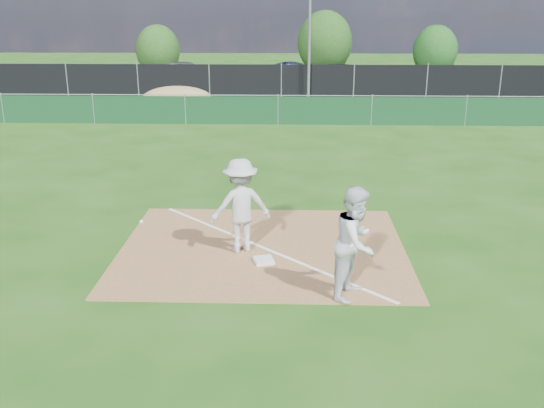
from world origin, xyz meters
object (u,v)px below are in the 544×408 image
at_px(light_pole, 310,23).
at_px(car_mid, 298,75).
at_px(car_left, 186,73).
at_px(tree_mid, 325,43).
at_px(first_base, 264,260).
at_px(tree_left, 158,50).
at_px(play_at_first, 241,206).
at_px(tree_right, 435,51).
at_px(car_right, 349,76).
at_px(runner, 356,243).

bearing_deg(light_pole, car_mid, 96.96).
xyz_separation_m(car_left, tree_mid, (9.06, 5.47, 1.55)).
bearing_deg(light_pole, first_base, -93.68).
bearing_deg(first_base, tree_left, 105.44).
relative_size(first_base, play_at_first, 0.13).
xyz_separation_m(first_base, car_mid, (0.87, 27.13, 0.70)).
xyz_separation_m(car_left, tree_right, (16.69, 4.78, 1.06)).
xyz_separation_m(car_right, tree_left, (-12.93, 5.19, 1.15)).
relative_size(car_mid, car_right, 0.93).
relative_size(light_pole, tree_right, 2.21).
relative_size(light_pole, car_mid, 1.76).
height_order(runner, car_right, runner).
relative_size(play_at_first, car_left, 0.61).
height_order(first_base, car_mid, car_mid).
relative_size(play_at_first, car_right, 0.58).
xyz_separation_m(tree_left, tree_mid, (11.72, 0.99, 0.49)).
bearing_deg(runner, car_left, 41.20).
bearing_deg(light_pole, car_left, 145.63).
distance_m(first_base, car_left, 28.40).
bearing_deg(tree_right, car_mid, -150.86).
relative_size(runner, tree_right, 0.56).
distance_m(play_at_first, tree_right, 33.71).
bearing_deg(runner, tree_right, 11.43).
relative_size(first_base, tree_left, 0.10).
bearing_deg(car_right, play_at_first, 169.08).
relative_size(play_at_first, tree_mid, 0.62).
height_order(car_left, tree_left, tree_left).
bearing_deg(light_pole, play_at_first, -95.09).
bearing_deg(car_mid, light_pole, -177.09).
height_order(car_left, tree_mid, tree_mid).
distance_m(tree_left, tree_right, 19.36).
bearing_deg(car_mid, first_base, 174.11).
height_order(first_base, tree_left, tree_left).
bearing_deg(first_base, tree_mid, 85.12).
xyz_separation_m(light_pole, tree_right, (9.02, 10.02, -2.14)).
bearing_deg(play_at_first, car_mid, 87.03).
relative_size(runner, car_mid, 0.44).
xyz_separation_m(runner, car_mid, (-0.80, 28.49, -0.25)).
height_order(play_at_first, car_mid, play_at_first).
xyz_separation_m(first_base, tree_left, (-8.89, 32.18, 1.81)).
xyz_separation_m(car_mid, tree_right, (9.59, 5.35, 1.10)).
bearing_deg(first_base, car_right, 81.49).
bearing_deg(runner, play_at_first, 73.66).
height_order(tree_left, tree_mid, tree_mid).
distance_m(first_base, car_mid, 27.16).
bearing_deg(tree_left, car_mid, -27.36).
relative_size(car_left, car_mid, 1.03).
bearing_deg(tree_right, tree_mid, 174.87).
height_order(first_base, play_at_first, play_at_first).
xyz_separation_m(first_base, tree_right, (10.47, 32.48, 1.80)).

